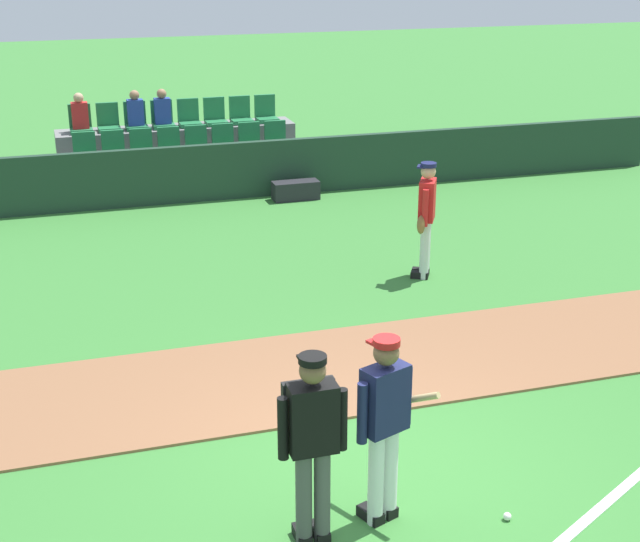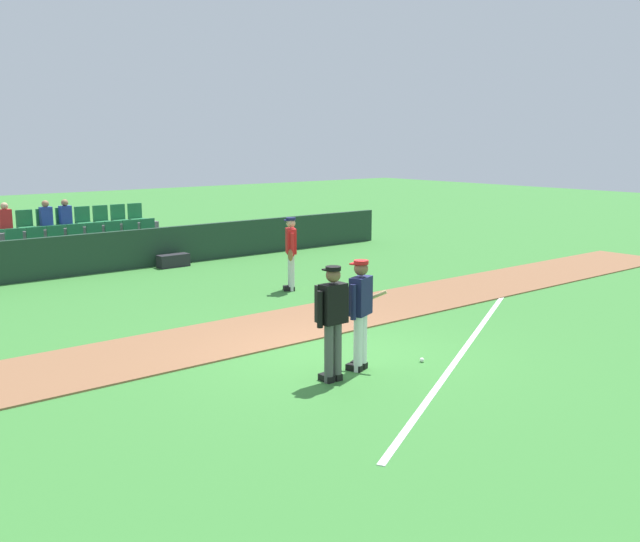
{
  "view_description": "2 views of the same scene",
  "coord_description": "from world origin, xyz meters",
  "px_view_note": "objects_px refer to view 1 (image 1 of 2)",
  "views": [
    {
      "loc": [
        -2.71,
        -7.11,
        4.88
      ],
      "look_at": [
        0.18,
        2.26,
        1.25
      ],
      "focal_mm": 51.38,
      "sensor_mm": 36.0,
      "label": 1
    },
    {
      "loc": [
        -7.47,
        -8.72,
        3.59
      ],
      "look_at": [
        0.65,
        1.28,
        1.21
      ],
      "focal_mm": 40.04,
      "sensor_mm": 36.0,
      "label": 2
    }
  ],
  "objects_px": {
    "runner_red_jersey": "(426,216)",
    "equipment_bag": "(296,190)",
    "batter_navy_jersey": "(384,423)",
    "baseball": "(507,516)",
    "umpire_home_plate": "(312,439)"
  },
  "relations": [
    {
      "from": "runner_red_jersey",
      "to": "equipment_bag",
      "type": "height_order",
      "value": "runner_red_jersey"
    },
    {
      "from": "batter_navy_jersey",
      "to": "baseball",
      "type": "bearing_deg",
      "value": -18.24
    },
    {
      "from": "umpire_home_plate",
      "to": "baseball",
      "type": "distance_m",
      "value": 2.0
    },
    {
      "from": "batter_navy_jersey",
      "to": "equipment_bag",
      "type": "distance_m",
      "value": 10.45
    },
    {
      "from": "runner_red_jersey",
      "to": "baseball",
      "type": "distance_m",
      "value": 6.18
    },
    {
      "from": "runner_red_jersey",
      "to": "equipment_bag",
      "type": "xyz_separation_m",
      "value": [
        -0.68,
        4.7,
        -0.78
      ]
    },
    {
      "from": "umpire_home_plate",
      "to": "baseball",
      "type": "relative_size",
      "value": 23.78
    },
    {
      "from": "umpire_home_plate",
      "to": "runner_red_jersey",
      "type": "xyz_separation_m",
      "value": [
        3.45,
        5.64,
        -0.04
      ]
    },
    {
      "from": "umpire_home_plate",
      "to": "equipment_bag",
      "type": "bearing_deg",
      "value": 75.02
    },
    {
      "from": "batter_navy_jersey",
      "to": "baseball",
      "type": "height_order",
      "value": "batter_navy_jersey"
    },
    {
      "from": "batter_navy_jersey",
      "to": "umpire_home_plate",
      "type": "relative_size",
      "value": 1.0
    },
    {
      "from": "baseball",
      "to": "runner_red_jersey",
      "type": "bearing_deg",
      "value": 73.7
    },
    {
      "from": "equipment_bag",
      "to": "batter_navy_jersey",
      "type": "bearing_deg",
      "value": -101.54
    },
    {
      "from": "umpire_home_plate",
      "to": "baseball",
      "type": "height_order",
      "value": "umpire_home_plate"
    },
    {
      "from": "runner_red_jersey",
      "to": "baseball",
      "type": "xyz_separation_m",
      "value": [
        -1.71,
        -5.86,
        -0.93
      ]
    }
  ]
}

